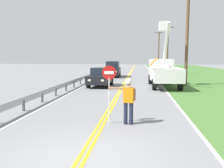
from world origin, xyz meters
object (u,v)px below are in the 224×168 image
object	(u,v)px
oncoming_sedan_nearest	(101,77)
oncoming_suv_second	(113,69)
utility_pole_far	(159,49)
utility_pole_near	(187,37)
flagger_worker	(128,98)
stop_sign_paddle	(109,81)
utility_bucket_truck	(163,71)
utility_pole_mid	(167,48)

from	to	relation	value
oncoming_sedan_nearest	oncoming_suv_second	bearing A→B (deg)	90.13
oncoming_sedan_nearest	oncoming_suv_second	xyz separation A→B (m)	(-0.02, 10.37, 0.23)
utility_pole_far	utility_pole_near	bearing A→B (deg)	-90.07
flagger_worker	oncoming_suv_second	size ratio (longest dim) A/B	0.39
flagger_worker	stop_sign_paddle	world-z (taller)	stop_sign_paddle
stop_sign_paddle	utility_pole_far	xyz separation A→B (m)	(5.55, 45.89, 2.82)
oncoming_suv_second	utility_pole_far	distance (m)	25.15
utility_bucket_truck	oncoming_suv_second	distance (m)	11.30
utility_bucket_truck	utility_pole_mid	bearing A→B (deg)	82.39
flagger_worker	utility_pole_near	xyz separation A→B (m)	(4.74, 13.44, 3.46)
flagger_worker	utility_pole_far	size ratio (longest dim) A/B	0.21
flagger_worker	utility_bucket_truck	xyz separation A→B (m)	(2.60, 12.55, 0.38)
flagger_worker	utility_pole_mid	bearing A→B (deg)	80.61
oncoming_suv_second	utility_pole_near	size ratio (longest dim) A/B	0.54
utility_pole_near	utility_pole_far	xyz separation A→B (m)	(0.04, 32.51, 0.03)
oncoming_suv_second	utility_pole_near	distance (m)	12.33
utility_pole_near	utility_pole_mid	xyz separation A→B (m)	(0.05, 15.54, -0.40)
oncoming_sedan_nearest	utility_pole_near	world-z (taller)	utility_pole_near
flagger_worker	stop_sign_paddle	xyz separation A→B (m)	(-0.77, 0.06, 0.66)
flagger_worker	utility_pole_near	bearing A→B (deg)	70.56
oncoming_suv_second	utility_pole_near	world-z (taller)	utility_pole_near
stop_sign_paddle	oncoming_suv_second	bearing A→B (deg)	95.95
utility_pole_mid	utility_bucket_truck	bearing A→B (deg)	-97.61
oncoming_sedan_nearest	utility_pole_far	size ratio (longest dim) A/B	0.48
oncoming_sedan_nearest	oncoming_suv_second	size ratio (longest dim) A/B	0.89
stop_sign_paddle	utility_bucket_truck	bearing A→B (deg)	74.92
utility_pole_mid	utility_pole_far	world-z (taller)	utility_pole_far
oncoming_sedan_nearest	flagger_worker	bearing A→B (deg)	-75.62
oncoming_suv_second	utility_bucket_truck	bearing A→B (deg)	-59.79
flagger_worker	utility_bucket_truck	world-z (taller)	utility_bucket_truck
utility_pole_near	utility_pole_far	distance (m)	32.51
flagger_worker	utility_bucket_truck	size ratio (longest dim) A/B	0.27
utility_bucket_truck	oncoming_sedan_nearest	bearing A→B (deg)	-173.91
utility_bucket_truck	utility_pole_mid	size ratio (longest dim) A/B	0.88
flagger_worker	stop_sign_paddle	size ratio (longest dim) A/B	0.78
utility_bucket_truck	utility_pole_far	world-z (taller)	utility_pole_far
flagger_worker	utility_bucket_truck	bearing A→B (deg)	78.30
oncoming_sedan_nearest	utility_pole_mid	distance (m)	19.04
oncoming_sedan_nearest	utility_bucket_truck	bearing A→B (deg)	6.09
oncoming_suv_second	flagger_worker	bearing A→B (deg)	-82.12
stop_sign_paddle	utility_pole_near	bearing A→B (deg)	67.62
utility_bucket_truck	oncoming_sedan_nearest	distance (m)	5.72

